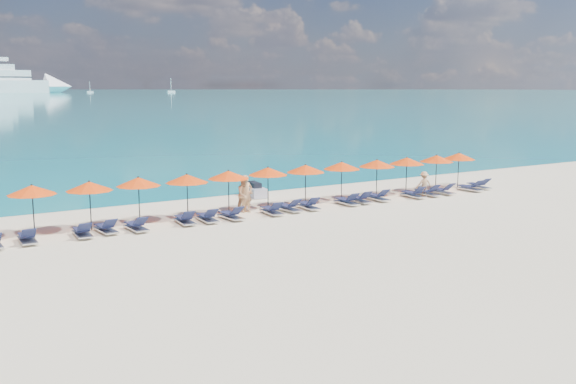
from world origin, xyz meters
TOP-DOWN VIEW (x-y plane):
  - ground at (0.00, 0.00)m, footprint 1400.00×1400.00m
  - sailboat_near at (130.84, 554.55)m, footprint 5.36×1.79m
  - sailboat_far at (192.98, 520.32)m, footprint 6.88×2.29m
  - jetski at (1.25, 8.91)m, footprint 1.17×2.41m
  - beachgoer_a at (-1.42, 4.79)m, footprint 0.77×0.57m
  - beachgoer_b at (-1.55, 4.73)m, footprint 0.92×0.53m
  - beachgoer_c at (9.97, 3.84)m, footprint 1.02×0.67m
  - umbrella_1 at (-11.75, 5.04)m, footprint 2.10×2.10m
  - umbrella_2 at (-9.35, 4.81)m, footprint 2.10×2.10m
  - umbrella_3 at (-7.03, 4.99)m, footprint 2.10×2.10m
  - umbrella_4 at (-4.68, 4.77)m, footprint 2.10×2.10m
  - umbrella_5 at (-2.38, 4.89)m, footprint 2.10×2.10m
  - umbrella_6 at (-0.00, 5.04)m, footprint 2.10×2.10m
  - umbrella_7 at (2.28, 4.91)m, footprint 2.10×2.10m
  - umbrella_8 at (4.74, 4.96)m, footprint 2.10×2.10m
  - umbrella_9 at (7.13, 4.77)m, footprint 2.10×2.10m
  - umbrella_10 at (9.45, 4.82)m, footprint 2.10×2.10m
  - umbrella_11 at (11.87, 4.81)m, footprint 2.10×2.10m
  - umbrella_12 at (14.04, 5.05)m, footprint 2.10×2.10m
  - lounger_2 at (-12.27, 3.69)m, footprint 0.66×1.72m
  - lounger_3 at (-10.04, 3.60)m, footprint 0.70×1.73m
  - lounger_4 at (-8.96, 3.84)m, footprint 0.75×1.74m
  - lounger_5 at (-7.67, 3.55)m, footprint 0.72×1.73m
  - lounger_6 at (-5.26, 3.73)m, footprint 0.75×1.74m
  - lounger_7 at (-4.14, 3.65)m, footprint 0.72×1.73m
  - lounger_8 at (-2.92, 3.54)m, footprint 0.77×1.75m
  - lounger_9 at (-0.62, 3.57)m, footprint 0.75×1.74m
  - lounger_10 at (0.53, 3.82)m, footprint 0.79×1.75m
  - lounger_11 at (1.73, 3.77)m, footprint 0.74×1.74m
  - lounger_12 at (4.24, 3.75)m, footprint 0.62×1.70m
  - lounger_13 at (5.20, 3.84)m, footprint 0.67×1.72m
  - lounger_14 at (6.50, 3.89)m, footprint 0.65×1.71m
  - lounger_15 at (8.90, 3.57)m, footprint 0.66×1.71m
  - lounger_16 at (10.06, 3.60)m, footprint 0.66×1.71m
  - lounger_17 at (11.23, 3.59)m, footprint 0.72×1.73m
  - lounger_18 at (13.55, 3.54)m, footprint 0.73×1.74m
  - lounger_19 at (14.68, 3.87)m, footprint 0.67×1.72m

SIDE VIEW (x-z plane):
  - ground at x=0.00m, z-range 0.00..0.00m
  - lounger_2 at x=-12.27m, z-range -0.09..0.56m
  - lounger_3 at x=-10.04m, z-range -0.09..0.56m
  - lounger_4 at x=-8.96m, z-range -0.09..0.56m
  - lounger_5 at x=-7.67m, z-range -0.09..0.56m
  - lounger_6 at x=-5.26m, z-range -0.09..0.56m
  - lounger_7 at x=-4.14m, z-range -0.09..0.56m
  - lounger_8 at x=-2.92m, z-range -0.09..0.56m
  - lounger_9 at x=-0.62m, z-range -0.09..0.56m
  - lounger_10 at x=0.53m, z-range -0.09..0.56m
  - lounger_11 at x=1.73m, z-range -0.09..0.56m
  - lounger_12 at x=4.24m, z-range -0.09..0.56m
  - lounger_13 at x=5.20m, z-range -0.09..0.56m
  - lounger_14 at x=6.50m, z-range -0.09..0.56m
  - lounger_15 at x=8.90m, z-range -0.09..0.56m
  - lounger_16 at x=10.06m, z-range -0.09..0.56m
  - lounger_17 at x=11.23m, z-range -0.09..0.56m
  - lounger_18 at x=13.55m, z-range -0.09..0.56m
  - lounger_19 at x=14.68m, z-range -0.09..0.56m
  - jetski at x=1.25m, z-range -0.07..0.75m
  - beachgoer_c at x=9.97m, z-range 0.00..1.44m
  - beachgoer_b at x=-1.55m, z-range 0.00..1.89m
  - beachgoer_a at x=-1.42m, z-range 0.00..1.94m
  - sailboat_near at x=130.84m, z-range -3.91..5.92m
  - sailboat_far at x=192.98m, z-range -5.01..7.60m
  - umbrella_1 at x=-11.75m, z-range 0.88..3.16m
  - umbrella_2 at x=-9.35m, z-range 0.88..3.16m
  - umbrella_3 at x=-7.03m, z-range 0.88..3.16m
  - umbrella_4 at x=-4.68m, z-range 0.88..3.16m
  - umbrella_5 at x=-2.38m, z-range 0.88..3.16m
  - umbrella_6 at x=0.00m, z-range 0.88..3.16m
  - umbrella_7 at x=2.28m, z-range 0.88..3.16m
  - umbrella_8 at x=4.74m, z-range 0.88..3.16m
  - umbrella_9 at x=7.13m, z-range 0.88..3.16m
  - umbrella_10 at x=9.45m, z-range 0.88..3.16m
  - umbrella_11 at x=11.87m, z-range 0.88..3.16m
  - umbrella_12 at x=14.04m, z-range 0.88..3.16m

